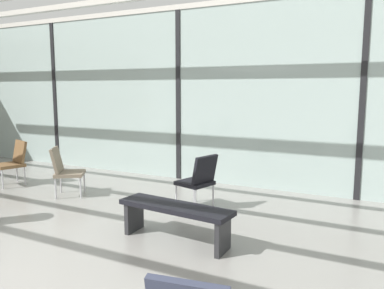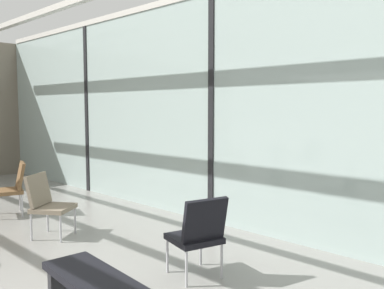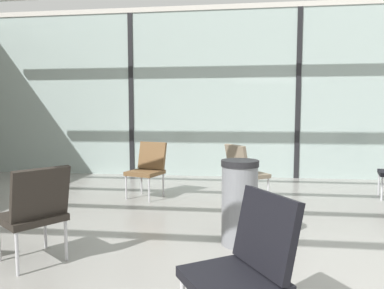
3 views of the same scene
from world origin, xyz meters
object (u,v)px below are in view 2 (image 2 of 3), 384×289
object	(u,v)px
lounge_chair_2	(198,232)
lounge_chair_5	(12,185)
parked_airplane	(358,104)
lounge_chair_3	(47,201)

from	to	relation	value
lounge_chair_2	lounge_chair_5	distance (m)	3.96
parked_airplane	lounge_chair_2	xyz separation A→B (m)	(1.09, -6.65, -1.38)
parked_airplane	lounge_chair_2	world-z (taller)	parked_airplane
lounge_chair_2	lounge_chair_5	world-z (taller)	same
lounge_chair_3	parked_airplane	bearing A→B (deg)	-44.82
lounge_chair_3	lounge_chair_5	xyz separation A→B (m)	(-1.51, 0.15, 0.00)
parked_airplane	lounge_chair_2	size ratio (longest dim) A/B	14.02
lounge_chair_2	lounge_chair_3	world-z (taller)	same
lounge_chair_3	lounge_chair_2	bearing A→B (deg)	-114.12
lounge_chair_3	lounge_chair_5	world-z (taller)	same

